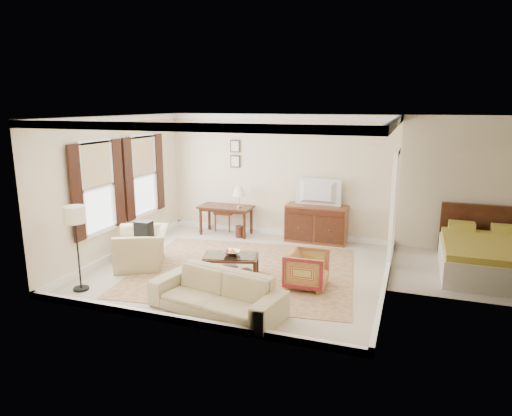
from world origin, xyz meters
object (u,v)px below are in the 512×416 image
Objects in this scene: writing_desk at (226,211)px; tv at (317,184)px; sofa at (217,287)px; striped_armchair at (307,268)px; sideboard at (316,224)px; club_armchair at (142,242)px; coffee_table at (231,260)px.

tv reaches higher than writing_desk.
striped_armchair is at bearing 64.08° from sofa.
club_armchair is (-2.89, -2.71, 0.06)m from sideboard.
tv is 0.48× the size of sofa.
sideboard is 2.89m from coffee_table.
sofa reaches higher than writing_desk.
tv is (2.21, 0.10, 0.77)m from writing_desk.
writing_desk is 4.29m from sofa.
writing_desk is 1.17× the size of coffee_table.
writing_desk is 1.15× the size of club_armchair.
coffee_table is (1.19, -2.57, -0.28)m from writing_desk.
sideboard is at bearing 106.78° from club_armchair.
club_armchair is at bearing -179.59° from coffee_table.
coffee_table is 1.47m from sofa.
sofa is at bearing 31.22° from club_armchair.
tv is 3.05m from coffee_table.
tv reaches higher than striped_armchair.
sideboard reaches higher than coffee_table.
tv is 0.90× the size of club_armchair.
writing_desk is 3.69m from striped_armchair.
striped_armchair is at bearing -44.61° from writing_desk.
writing_desk is at bearing 122.40° from sofa.
tv is 1.40× the size of striped_armchair.
sofa is at bearing -99.10° from sideboard.
sideboard is at bearing 6.89° from striped_armchair.
sideboard is 1.25× the size of club_armchair.
striped_armchair reaches higher than coffee_table.
coffee_table is at bearing 87.79° from striped_armchair.
writing_desk is 2.68m from club_armchair.
coffee_table is at bearing 115.41° from sofa.
sideboard is 1.94× the size of striped_armchair.
striped_armchair is at bearing -0.42° from coffee_table.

